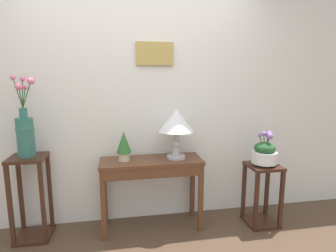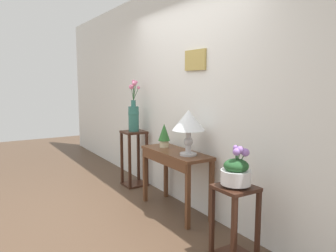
{
  "view_description": "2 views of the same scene",
  "coord_description": "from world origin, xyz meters",
  "px_view_note": "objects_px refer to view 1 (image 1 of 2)",
  "views": [
    {
      "loc": [
        -0.18,
        -1.52,
        1.54
      ],
      "look_at": [
        0.31,
        1.17,
        1.06
      ],
      "focal_mm": 29.11,
      "sensor_mm": 36.0,
      "label": 1
    },
    {
      "loc": [
        3.28,
        -0.94,
        1.54
      ],
      "look_at": [
        0.08,
        1.03,
        1.03
      ],
      "focal_mm": 34.97,
      "sensor_mm": 36.0,
      "label": 2
    }
  ],
  "objects_px": {
    "table_lamp": "(176,123)",
    "flower_vase_tall_left": "(25,130)",
    "console_table": "(152,172)",
    "planter_bowl_wide_right": "(265,152)",
    "potted_plant_on_console": "(124,145)",
    "pedestal_stand_left": "(31,198)",
    "pedestal_stand_right": "(262,194)"
  },
  "relations": [
    {
      "from": "potted_plant_on_console",
      "to": "pedestal_stand_left",
      "type": "distance_m",
      "value": 1.01
    },
    {
      "from": "flower_vase_tall_left",
      "to": "pedestal_stand_right",
      "type": "bearing_deg",
      "value": -3.88
    },
    {
      "from": "potted_plant_on_console",
      "to": "planter_bowl_wide_right",
      "type": "xyz_separation_m",
      "value": [
        1.43,
        -0.14,
        -0.11
      ]
    },
    {
      "from": "planter_bowl_wide_right",
      "to": "potted_plant_on_console",
      "type": "bearing_deg",
      "value": 174.29
    },
    {
      "from": "table_lamp",
      "to": "console_table",
      "type": "bearing_deg",
      "value": -175.1
    },
    {
      "from": "console_table",
      "to": "table_lamp",
      "type": "height_order",
      "value": "table_lamp"
    },
    {
      "from": "table_lamp",
      "to": "planter_bowl_wide_right",
      "type": "distance_m",
      "value": 0.97
    },
    {
      "from": "potted_plant_on_console",
      "to": "pedestal_stand_left",
      "type": "xyz_separation_m",
      "value": [
        -0.89,
        0.01,
        -0.49
      ]
    },
    {
      "from": "potted_plant_on_console",
      "to": "console_table",
      "type": "bearing_deg",
      "value": -5.69
    },
    {
      "from": "pedestal_stand_left",
      "to": "table_lamp",
      "type": "bearing_deg",
      "value": -0.72
    },
    {
      "from": "pedestal_stand_left",
      "to": "pedestal_stand_right",
      "type": "relative_size",
      "value": 1.25
    },
    {
      "from": "flower_vase_tall_left",
      "to": "planter_bowl_wide_right",
      "type": "height_order",
      "value": "flower_vase_tall_left"
    },
    {
      "from": "potted_plant_on_console",
      "to": "table_lamp",
      "type": "bearing_deg",
      "value": -0.51
    },
    {
      "from": "table_lamp",
      "to": "planter_bowl_wide_right",
      "type": "relative_size",
      "value": 1.42
    },
    {
      "from": "table_lamp",
      "to": "flower_vase_tall_left",
      "type": "xyz_separation_m",
      "value": [
        -1.41,
        0.02,
        -0.03
      ]
    },
    {
      "from": "flower_vase_tall_left",
      "to": "planter_bowl_wide_right",
      "type": "bearing_deg",
      "value": -3.85
    },
    {
      "from": "potted_plant_on_console",
      "to": "pedestal_stand_right",
      "type": "xyz_separation_m",
      "value": [
        1.43,
        -0.14,
        -0.57
      ]
    },
    {
      "from": "pedestal_stand_left",
      "to": "pedestal_stand_right",
      "type": "xyz_separation_m",
      "value": [
        2.32,
        -0.16,
        -0.08
      ]
    },
    {
      "from": "potted_plant_on_console",
      "to": "flower_vase_tall_left",
      "type": "bearing_deg",
      "value": 179.14
    },
    {
      "from": "flower_vase_tall_left",
      "to": "planter_bowl_wide_right",
      "type": "xyz_separation_m",
      "value": [
        2.32,
        -0.16,
        -0.28
      ]
    },
    {
      "from": "table_lamp",
      "to": "potted_plant_on_console",
      "type": "xyz_separation_m",
      "value": [
        -0.52,
        0.0,
        -0.2
      ]
    },
    {
      "from": "console_table",
      "to": "pedestal_stand_left",
      "type": "xyz_separation_m",
      "value": [
        -1.16,
        0.04,
        -0.2
      ]
    },
    {
      "from": "console_table",
      "to": "pedestal_stand_right",
      "type": "height_order",
      "value": "console_table"
    },
    {
      "from": "flower_vase_tall_left",
      "to": "pedestal_stand_left",
      "type": "bearing_deg",
      "value": -171.61
    },
    {
      "from": "pedestal_stand_left",
      "to": "planter_bowl_wide_right",
      "type": "bearing_deg",
      "value": -3.85
    },
    {
      "from": "console_table",
      "to": "table_lamp",
      "type": "bearing_deg",
      "value": 4.9
    },
    {
      "from": "pedestal_stand_left",
      "to": "planter_bowl_wide_right",
      "type": "height_order",
      "value": "planter_bowl_wide_right"
    },
    {
      "from": "pedestal_stand_right",
      "to": "planter_bowl_wide_right",
      "type": "xyz_separation_m",
      "value": [
        0.0,
        0.0,
        0.46
      ]
    },
    {
      "from": "console_table",
      "to": "flower_vase_tall_left",
      "type": "distance_m",
      "value": 1.24
    },
    {
      "from": "pedestal_stand_left",
      "to": "pedestal_stand_right",
      "type": "distance_m",
      "value": 2.32
    },
    {
      "from": "table_lamp",
      "to": "potted_plant_on_console",
      "type": "relative_size",
      "value": 1.7
    },
    {
      "from": "planter_bowl_wide_right",
      "to": "console_table",
      "type": "bearing_deg",
      "value": 174.29
    }
  ]
}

